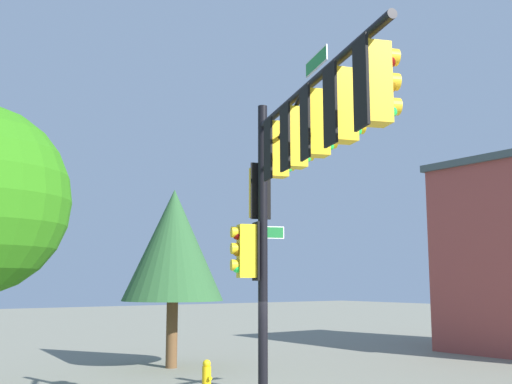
# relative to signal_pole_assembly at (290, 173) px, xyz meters

# --- Properties ---
(signal_pole_assembly) EXTENTS (6.12, 2.55, 6.68)m
(signal_pole_assembly) POSITION_rel_signal_pole_assembly_xyz_m (0.00, 0.00, 0.00)
(signal_pole_assembly) COLOR black
(signal_pole_assembly) RESTS_ON ground_plane
(fire_hydrant) EXTENTS (0.33, 0.24, 0.83)m
(fire_hydrant) POSITION_rel_signal_pole_assembly_xyz_m (-5.96, 1.91, -4.46)
(fire_hydrant) COLOR #E6B510
(fire_hydrant) RESTS_ON ground_plane
(tree_mid) EXTENTS (3.51, 3.51, 6.15)m
(tree_mid) POSITION_rel_signal_pole_assembly_xyz_m (-10.49, 3.27, -0.69)
(tree_mid) COLOR brown
(tree_mid) RESTS_ON ground_plane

